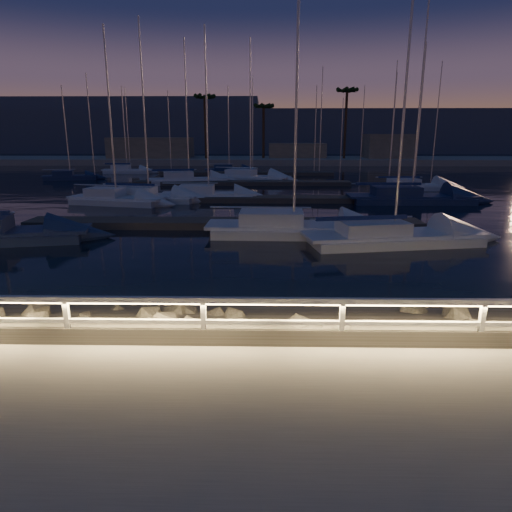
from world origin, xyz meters
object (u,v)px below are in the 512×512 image
object	(u,v)px
sailboat_c	(289,227)
sailboat_j	(187,179)
sailboat_m	(126,170)
sailboat_h	(408,197)
guard_rail	(154,310)
sailboat_k	(249,177)
sailboat_e	(114,198)
sailboat_n	(228,170)
sailboat_l	(412,185)
sailboat_f	(206,195)
sailboat_i	(69,176)
sailboat_g	(146,196)
sailboat_d	(389,236)

from	to	relation	value
sailboat_c	sailboat_j	xyz separation A→B (m)	(-9.44, 25.07, 0.01)
sailboat_m	sailboat_h	bearing A→B (deg)	-42.48
guard_rail	sailboat_k	distance (m)	42.32
sailboat_k	sailboat_e	bearing A→B (deg)	-98.95
sailboat_m	sailboat_n	world-z (taller)	sailboat_n
sailboat_l	sailboat_e	bearing A→B (deg)	-161.35
sailboat_c	sailboat_l	world-z (taller)	sailboat_c
sailboat_f	sailboat_m	size ratio (longest dim) A/B	1.16
guard_rail	sailboat_k	xyz separation A→B (m)	(0.53, 42.31, -0.92)
sailboat_h	sailboat_n	distance (m)	32.47
sailboat_f	sailboat_i	distance (m)	24.18
sailboat_g	sailboat_j	distance (m)	12.96
sailboat_c	sailboat_m	bearing A→B (deg)	118.83
sailboat_h	sailboat_m	bearing A→B (deg)	137.59
sailboat_d	sailboat_k	world-z (taller)	sailboat_k
sailboat_f	sailboat_j	size ratio (longest dim) A/B	0.90
sailboat_h	sailboat_l	bearing A→B (deg)	70.89
sailboat_m	sailboat_n	size ratio (longest dim) A/B	0.99
sailboat_h	sailboat_k	xyz separation A→B (m)	(-12.72, 16.74, -0.00)
sailboat_i	sailboat_l	world-z (taller)	sailboat_l
sailboat_d	sailboat_e	distance (m)	21.09
sailboat_h	sailboat_i	size ratio (longest dim) A/B	1.56
sailboat_h	sailboat_n	xyz separation A→B (m)	(-15.95, 28.28, -0.06)
sailboat_d	sailboat_f	distance (m)	18.22
guard_rail	sailboat_d	xyz separation A→B (m)	(8.27, 11.96, -0.95)
sailboat_i	sailboat_m	distance (m)	9.78
sailboat_c	sailboat_k	bearing A→B (deg)	97.66
guard_rail	sailboat_f	bearing A→B (deg)	94.83
sailboat_f	sailboat_k	size ratio (longest dim) A/B	0.86
sailboat_c	sailboat_g	xyz separation A→B (m)	(-10.44, 12.15, -0.04)
sailboat_h	sailboat_m	world-z (taller)	sailboat_h
sailboat_e	sailboat_h	distance (m)	22.09
sailboat_g	sailboat_l	distance (m)	24.40
guard_rail	sailboat_i	world-z (taller)	sailboat_i
sailboat_c	sailboat_d	world-z (taller)	sailboat_c
sailboat_h	sailboat_n	bearing A→B (deg)	119.08
sailboat_f	sailboat_h	world-z (taller)	sailboat_h
sailboat_h	sailboat_k	bearing A→B (deg)	126.88
guard_rail	sailboat_l	distance (m)	37.82
sailboat_i	sailboat_k	distance (m)	20.64
sailboat_g	sailboat_n	xyz separation A→B (m)	(4.11, 27.86, -0.02)
sailboat_i	guard_rail	bearing A→B (deg)	-80.61
guard_rail	sailboat_m	world-z (taller)	sailboat_m
sailboat_c	sailboat_f	size ratio (longest dim) A/B	1.18
sailboat_g	sailboat_n	world-z (taller)	sailboat_g
sailboat_g	sailboat_j	bearing A→B (deg)	93.99
sailboat_i	sailboat_j	bearing A→B (deg)	-32.14
sailboat_l	sailboat_n	distance (m)	27.27
sailboat_d	sailboat_j	bearing A→B (deg)	107.69
sailboat_d	guard_rail	bearing A→B (deg)	-134.57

